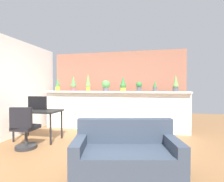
{
  "coord_description": "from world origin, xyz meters",
  "views": [
    {
      "loc": [
        1.02,
        -2.92,
        1.33
      ],
      "look_at": [
        0.16,
        1.11,
        1.22
      ],
      "focal_mm": 26.6,
      "sensor_mm": 36.0,
      "label": 1
    }
  ],
  "objects_px": {
    "potted_plant_0": "(58,85)",
    "potted_plant_2": "(88,83)",
    "side_cube_shelf": "(93,132)",
    "potted_plant_6": "(155,86)",
    "desk": "(38,113)",
    "potted_plant_4": "(123,84)",
    "potted_plant_1": "(73,85)",
    "potted_plant_5": "(139,86)",
    "tv_monitor": "(37,103)",
    "potted_plant_3": "(106,85)",
    "couch": "(126,155)",
    "office_chair": "(25,131)",
    "potted_plant_7": "(176,84)"
  },
  "relations": [
    {
      "from": "potted_plant_0",
      "to": "potted_plant_7",
      "type": "relative_size",
      "value": 0.91
    },
    {
      "from": "side_cube_shelf",
      "to": "potted_plant_5",
      "type": "bearing_deg",
      "value": 46.16
    },
    {
      "from": "potted_plant_4",
      "to": "side_cube_shelf",
      "type": "relative_size",
      "value": 0.88
    },
    {
      "from": "desk",
      "to": "tv_monitor",
      "type": "distance_m",
      "value": 0.28
    },
    {
      "from": "potted_plant_1",
      "to": "potted_plant_6",
      "type": "bearing_deg",
      "value": -1.06
    },
    {
      "from": "potted_plant_1",
      "to": "tv_monitor",
      "type": "bearing_deg",
      "value": -110.13
    },
    {
      "from": "potted_plant_1",
      "to": "couch",
      "type": "bearing_deg",
      "value": -50.41
    },
    {
      "from": "potted_plant_5",
      "to": "potted_plant_0",
      "type": "bearing_deg",
      "value": 179.71
    },
    {
      "from": "potted_plant_2",
      "to": "potted_plant_4",
      "type": "bearing_deg",
      "value": -1.33
    },
    {
      "from": "desk",
      "to": "office_chair",
      "type": "bearing_deg",
      "value": -79.24
    },
    {
      "from": "potted_plant_4",
      "to": "potted_plant_5",
      "type": "height_order",
      "value": "potted_plant_4"
    },
    {
      "from": "potted_plant_1",
      "to": "potted_plant_2",
      "type": "relative_size",
      "value": 0.89
    },
    {
      "from": "office_chair",
      "to": "tv_monitor",
      "type": "bearing_deg",
      "value": 105.63
    },
    {
      "from": "tv_monitor",
      "to": "couch",
      "type": "relative_size",
      "value": 0.31
    },
    {
      "from": "tv_monitor",
      "to": "potted_plant_2",
      "type": "bearing_deg",
      "value": 52.32
    },
    {
      "from": "potted_plant_7",
      "to": "potted_plant_6",
      "type": "bearing_deg",
      "value": -176.42
    },
    {
      "from": "potted_plant_7",
      "to": "potted_plant_3",
      "type": "bearing_deg",
      "value": 179.71
    },
    {
      "from": "potted_plant_1",
      "to": "tv_monitor",
      "type": "height_order",
      "value": "potted_plant_1"
    },
    {
      "from": "tv_monitor",
      "to": "potted_plant_4",
      "type": "bearing_deg",
      "value": 29.96
    },
    {
      "from": "potted_plant_0",
      "to": "couch",
      "type": "relative_size",
      "value": 0.25
    },
    {
      "from": "potted_plant_7",
      "to": "tv_monitor",
      "type": "bearing_deg",
      "value": -161.52
    },
    {
      "from": "desk",
      "to": "office_chair",
      "type": "distance_m",
      "value": 0.68
    },
    {
      "from": "potted_plant_1",
      "to": "potted_plant_7",
      "type": "relative_size",
      "value": 1.02
    },
    {
      "from": "side_cube_shelf",
      "to": "potted_plant_2",
      "type": "bearing_deg",
      "value": 115.2
    },
    {
      "from": "potted_plant_0",
      "to": "side_cube_shelf",
      "type": "xyz_separation_m",
      "value": [
        1.56,
        -1.09,
        -1.15
      ]
    },
    {
      "from": "potted_plant_6",
      "to": "tv_monitor",
      "type": "bearing_deg",
      "value": -158.88
    },
    {
      "from": "potted_plant_3",
      "to": "potted_plant_7",
      "type": "bearing_deg",
      "value": -0.29
    },
    {
      "from": "potted_plant_0",
      "to": "desk",
      "type": "relative_size",
      "value": 0.39
    },
    {
      "from": "potted_plant_4",
      "to": "potted_plant_6",
      "type": "bearing_deg",
      "value": -1.99
    },
    {
      "from": "side_cube_shelf",
      "to": "potted_plant_6",
      "type": "bearing_deg",
      "value": 36.16
    },
    {
      "from": "potted_plant_7",
      "to": "couch",
      "type": "xyz_separation_m",
      "value": [
        -1.08,
        -2.4,
        -1.11
      ]
    },
    {
      "from": "potted_plant_7",
      "to": "potted_plant_5",
      "type": "bearing_deg",
      "value": -177.89
    },
    {
      "from": "desk",
      "to": "potted_plant_7",
      "type": "bearing_deg",
      "value": 20.05
    },
    {
      "from": "potted_plant_0",
      "to": "potted_plant_4",
      "type": "bearing_deg",
      "value": 0.56
    },
    {
      "from": "potted_plant_6",
      "to": "potted_plant_5",
      "type": "bearing_deg",
      "value": -179.75
    },
    {
      "from": "potted_plant_2",
      "to": "desk",
      "type": "distance_m",
      "value": 1.72
    },
    {
      "from": "potted_plant_4",
      "to": "potted_plant_6",
      "type": "distance_m",
      "value": 0.92
    },
    {
      "from": "potted_plant_6",
      "to": "desk",
      "type": "xyz_separation_m",
      "value": [
        -2.87,
        -1.22,
        -0.68
      ]
    },
    {
      "from": "potted_plant_3",
      "to": "potted_plant_6",
      "type": "bearing_deg",
      "value": -1.8
    },
    {
      "from": "potted_plant_2",
      "to": "potted_plant_4",
      "type": "distance_m",
      "value": 1.11
    },
    {
      "from": "desk",
      "to": "potted_plant_0",
      "type": "bearing_deg",
      "value": 98.08
    },
    {
      "from": "desk",
      "to": "side_cube_shelf",
      "type": "bearing_deg",
      "value": 5.47
    },
    {
      "from": "potted_plant_5",
      "to": "potted_plant_3",
      "type": "bearing_deg",
      "value": 177.29
    },
    {
      "from": "side_cube_shelf",
      "to": "couch",
      "type": "height_order",
      "value": "couch"
    },
    {
      "from": "potted_plant_0",
      "to": "potted_plant_2",
      "type": "height_order",
      "value": "potted_plant_2"
    },
    {
      "from": "potted_plant_0",
      "to": "potted_plant_6",
      "type": "relative_size",
      "value": 1.34
    },
    {
      "from": "potted_plant_4",
      "to": "potted_plant_1",
      "type": "bearing_deg",
      "value": 179.48
    },
    {
      "from": "office_chair",
      "to": "side_cube_shelf",
      "type": "xyz_separation_m",
      "value": [
        1.27,
        0.74,
        -0.14
      ]
    },
    {
      "from": "side_cube_shelf",
      "to": "desk",
      "type": "bearing_deg",
      "value": -174.53
    },
    {
      "from": "potted_plant_6",
      "to": "tv_monitor",
      "type": "xyz_separation_m",
      "value": [
        -2.94,
        -1.14,
        -0.42
      ]
    }
  ]
}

